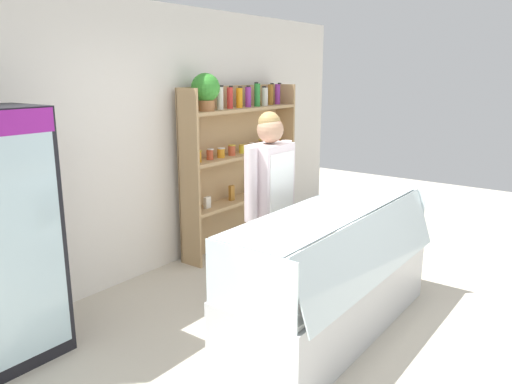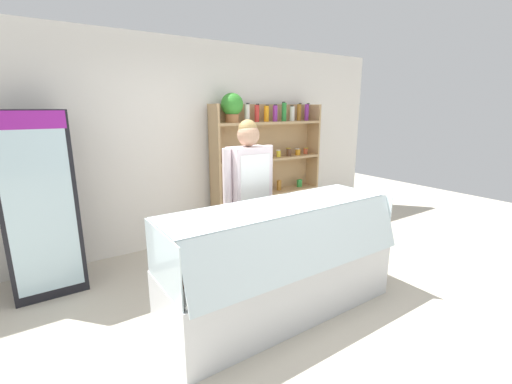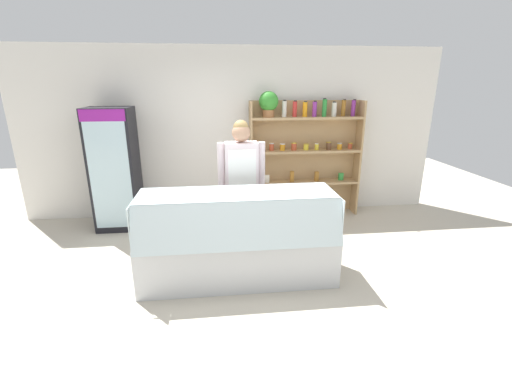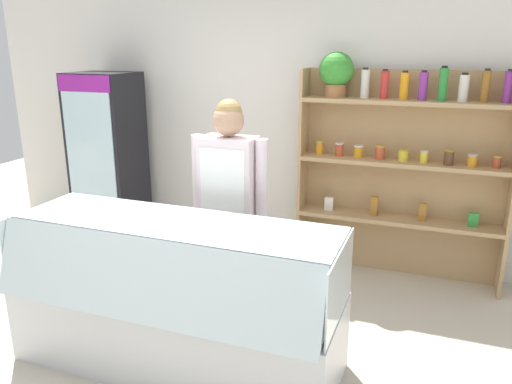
{
  "view_description": "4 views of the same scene",
  "coord_description": "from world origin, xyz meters",
  "px_view_note": "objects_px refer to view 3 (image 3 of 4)",
  "views": [
    {
      "loc": [
        -3.39,
        -1.64,
        2.04
      ],
      "look_at": [
        -0.41,
        0.59,
        1.14
      ],
      "focal_mm": 35.0,
      "sensor_mm": 36.0,
      "label": 1
    },
    {
      "loc": [
        -1.86,
        -2.13,
        1.83
      ],
      "look_at": [
        0.02,
        0.63,
        1.0
      ],
      "focal_mm": 24.0,
      "sensor_mm": 36.0,
      "label": 2
    },
    {
      "loc": [
        -0.28,
        -3.4,
        2.14
      ],
      "look_at": [
        0.17,
        0.49,
        0.89
      ],
      "focal_mm": 24.0,
      "sensor_mm": 36.0,
      "label": 3
    },
    {
      "loc": [
        1.44,
        -2.48,
        2.08
      ],
      "look_at": [
        0.27,
        0.65,
        1.09
      ],
      "focal_mm": 35.0,
      "sensor_mm": 36.0,
      "label": 4
    }
  ],
  "objects_px": {
    "drinks_fridge": "(115,170)",
    "shelving_unit": "(300,146)",
    "shop_clerk": "(242,176)",
    "deli_display_case": "(238,252)"
  },
  "relations": [
    {
      "from": "deli_display_case",
      "to": "shop_clerk",
      "type": "xyz_separation_m",
      "value": [
        0.1,
        0.67,
        0.71
      ]
    },
    {
      "from": "shop_clerk",
      "to": "deli_display_case",
      "type": "bearing_deg",
      "value": -98.65
    },
    {
      "from": "drinks_fridge",
      "to": "deli_display_case",
      "type": "xyz_separation_m",
      "value": [
        1.71,
        -1.67,
        -0.6
      ]
    },
    {
      "from": "drinks_fridge",
      "to": "deli_display_case",
      "type": "relative_size",
      "value": 0.84
    },
    {
      "from": "shelving_unit",
      "to": "shop_clerk",
      "type": "distance_m",
      "value": 1.62
    },
    {
      "from": "deli_display_case",
      "to": "shop_clerk",
      "type": "height_order",
      "value": "shop_clerk"
    },
    {
      "from": "deli_display_case",
      "to": "drinks_fridge",
      "type": "bearing_deg",
      "value": 135.75
    },
    {
      "from": "drinks_fridge",
      "to": "shelving_unit",
      "type": "relative_size",
      "value": 0.9
    },
    {
      "from": "deli_display_case",
      "to": "shop_clerk",
      "type": "relative_size",
      "value": 1.26
    },
    {
      "from": "shop_clerk",
      "to": "shelving_unit",
      "type": "bearing_deg",
      "value": 50.01
    }
  ]
}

